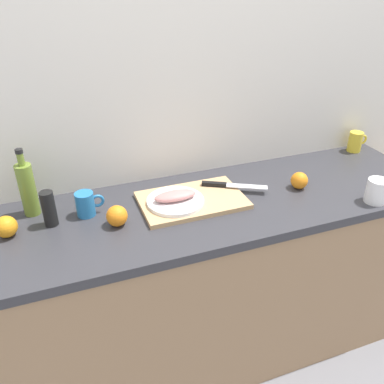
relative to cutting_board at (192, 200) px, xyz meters
The scene contains 15 objects.
ground_plane 0.92m from the cutting_board, 13.94° to the right, with size 12.00×12.00×0.00m, color slate.
back_wall 0.47m from the cutting_board, 64.70° to the left, with size 3.20×0.05×2.50m, color white.
kitchen_counter 0.48m from the cutting_board, 13.94° to the right, with size 2.00×0.60×0.90m.
cutting_board is the anchor object (origin of this frame).
white_plate 0.08m from the cutting_board, behind, with size 0.24×0.24×0.01m, color white.
fish_fillet 0.09m from the cutting_board, behind, with size 0.18×0.08×0.04m, color tan.
chef_knife 0.18m from the cutting_board, 13.09° to the left, with size 0.27×0.16×0.02m.
olive_oil_bottle 0.66m from the cutting_board, 167.19° to the left, with size 0.06×0.06×0.28m.
coffee_mug_0 0.78m from the cutting_board, 19.99° to the right, with size 0.13×0.09×0.10m.
coffee_mug_1 0.44m from the cutting_board, behind, with size 0.11×0.07×0.10m.
coffee_mug_2 1.04m from the cutting_board, 11.27° to the left, with size 0.11×0.07×0.11m.
orange_0 0.50m from the cutting_board, ahead, with size 0.08×0.08×0.08m, color orange.
orange_1 0.73m from the cutting_board, behind, with size 0.08×0.08×0.08m, color orange.
orange_2 0.34m from the cutting_board, 169.83° to the right, with size 0.08×0.08×0.08m, color orange.
pepper_mill 0.57m from the cutting_board, behind, with size 0.05×0.05×0.14m, color black.
Camera 1 is at (-0.65, -1.33, 1.77)m, focal length 37.30 mm.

